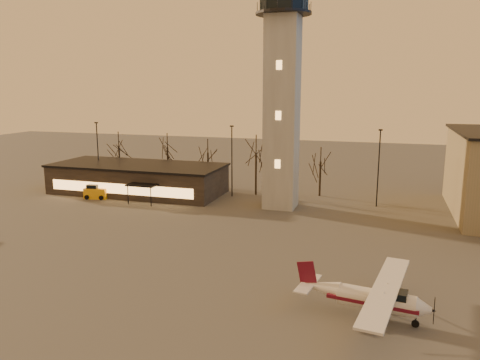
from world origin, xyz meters
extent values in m
plane|color=#403D3B|center=(0.00, 0.00, 0.00)|extent=(220.00, 220.00, 0.00)
cube|color=gray|center=(0.00, 30.00, 12.00)|extent=(4.00, 4.00, 24.00)
cylinder|color=black|center=(0.00, 30.00, 24.15)|extent=(6.80, 6.80, 0.30)
cube|color=black|center=(-22.00, 32.00, 2.00)|extent=(25.00, 10.00, 4.00)
cube|color=black|center=(-22.00, 32.00, 4.15)|extent=(25.40, 10.40, 0.30)
cube|color=#F5AA55|center=(-22.00, 26.98, 1.60)|extent=(22.00, 0.08, 1.40)
cube|color=black|center=(-18.00, 26.00, 2.60)|extent=(4.00, 2.00, 0.20)
cylinder|color=black|center=(-30.00, 34.00, 5.00)|extent=(0.16, 0.16, 10.00)
cube|color=black|center=(-30.00, 34.00, 10.05)|extent=(0.50, 0.25, 0.18)
cylinder|color=black|center=(-8.00, 34.00, 5.00)|extent=(0.16, 0.16, 10.00)
cube|color=black|center=(-8.00, 34.00, 10.05)|extent=(0.50, 0.25, 0.18)
cylinder|color=black|center=(12.00, 34.00, 5.00)|extent=(0.16, 0.16, 10.00)
cube|color=black|center=(12.00, 34.00, 10.05)|extent=(0.50, 0.25, 0.18)
cylinder|color=black|center=(-30.00, 40.00, 2.87)|extent=(0.28, 0.28, 5.74)
cylinder|color=black|center=(-14.00, 40.00, 2.62)|extent=(0.28, 0.28, 5.25)
cylinder|color=black|center=(-5.00, 36.00, 3.08)|extent=(0.28, 0.28, 6.16)
cylinder|color=black|center=(4.00, 38.00, 2.48)|extent=(0.28, 0.28, 4.97)
cylinder|color=black|center=(-22.00, 42.00, 2.80)|extent=(0.28, 0.28, 5.60)
cylinder|color=silver|center=(12.76, 2.26, 1.38)|extent=(5.24, 2.16, 1.44)
cone|color=silver|center=(15.71, 1.83, 1.38)|extent=(1.18, 1.50, 1.37)
cone|color=silver|center=(9.04, 2.81, 1.55)|extent=(2.80, 1.59, 1.22)
cube|color=black|center=(13.85, 2.10, 1.88)|extent=(1.81, 1.39, 0.77)
cube|color=#520B1C|center=(12.54, 2.29, 1.33)|extent=(6.12, 2.33, 0.24)
cube|color=silver|center=(13.31, 2.18, 2.24)|extent=(3.41, 12.26, 0.15)
cube|color=silver|center=(8.06, 2.95, 1.66)|extent=(1.51, 3.75, 0.09)
cube|color=#520B1C|center=(7.95, 2.97, 2.43)|extent=(1.53, 0.31, 1.87)
cube|color=#F2A30E|center=(-25.76, 26.98, 0.75)|extent=(3.43, 2.16, 1.50)
cube|color=black|center=(-26.18, 26.92, 1.61)|extent=(1.70, 1.70, 0.86)
camera|label=1|loc=(12.79, -28.22, 15.30)|focal=35.00mm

